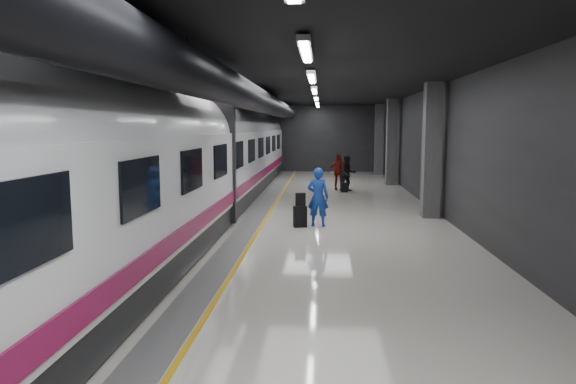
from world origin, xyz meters
name	(u,v)px	position (x,y,z in m)	size (l,w,h in m)	color
ground	(292,227)	(0.00, 0.00, 0.00)	(40.00, 40.00, 0.00)	silver
platform_hall	(285,111)	(-0.29, 0.96, 3.54)	(10.02, 40.02, 4.51)	black
train	(186,159)	(-3.25, 0.00, 2.07)	(3.05, 38.00, 4.05)	black
traveler_main	(318,197)	(0.79, 0.16, 0.91)	(0.66, 0.43, 1.81)	blue
suitcase_main	(300,217)	(0.25, -0.02, 0.32)	(0.40, 0.25, 0.65)	black
shoulder_bag	(300,200)	(0.26, -0.04, 0.85)	(0.30, 0.16, 0.41)	black
traveler_far_a	(348,173)	(2.12, 9.01, 0.85)	(0.83, 0.64, 1.70)	black
traveler_far_b	(338,172)	(1.69, 9.48, 0.89)	(1.04, 0.43, 1.78)	maroon
suitcase_far	(344,187)	(1.95, 8.56, 0.23)	(0.31, 0.20, 0.45)	black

